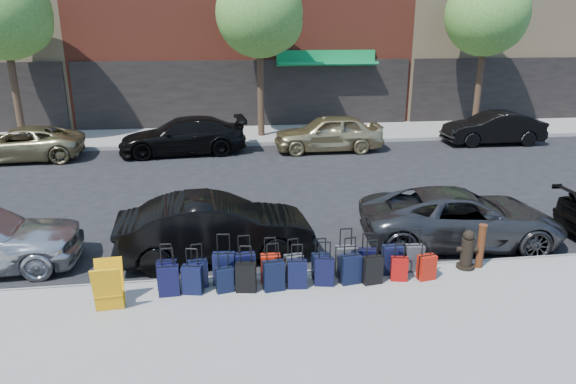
{
  "coord_description": "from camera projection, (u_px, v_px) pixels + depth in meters",
  "views": [
    {
      "loc": [
        -1.44,
        -14.01,
        5.04
      ],
      "look_at": [
        0.26,
        -1.5,
        0.92
      ],
      "focal_mm": 32.0,
      "sensor_mm": 36.0,
      "label": 1
    }
  ],
  "objects": [
    {
      "name": "suitcase_front_1",
      "position": [
        198.0,
        274.0,
        10.0
      ],
      "size": [
        0.39,
        0.25,
        0.89
      ],
      "rotation": [
        0.0,
        0.0,
        0.15
      ],
      "color": "black",
      "rests_on": "sidewalk_near"
    },
    {
      "name": "suitcase_back_5",
      "position": [
        297.0,
        274.0,
        9.97
      ],
      "size": [
        0.39,
        0.25,
        0.89
      ],
      "rotation": [
        0.0,
        0.0,
        -0.09
      ],
      "color": "black",
      "rests_on": "sidewalk_near"
    },
    {
      "name": "car_near_1",
      "position": [
        216.0,
        228.0,
        11.46
      ],
      "size": [
        4.45,
        1.82,
        1.43
      ],
      "primitive_type": "imported",
      "rotation": [
        0.0,
        0.0,
        1.64
      ],
      "color": "black",
      "rests_on": "ground"
    },
    {
      "name": "suitcase_front_0",
      "position": [
        167.0,
        274.0,
        9.96
      ],
      "size": [
        0.39,
        0.23,
        0.91
      ],
      "rotation": [
        0.0,
        0.0,
        -0.06
      ],
      "color": "black",
      "rests_on": "sidewalk_near"
    },
    {
      "name": "suitcase_back_7",
      "position": [
        350.0,
        269.0,
        10.14
      ],
      "size": [
        0.43,
        0.29,
        0.95
      ],
      "rotation": [
        0.0,
        0.0,
        0.16
      ],
      "color": "black",
      "rests_on": "sidewalk_near"
    },
    {
      "name": "ground",
      "position": [
        272.0,
        207.0,
        14.95
      ],
      "size": [
        120.0,
        120.0,
        0.0
      ],
      "primitive_type": "plane",
      "color": "black",
      "rests_on": "ground"
    },
    {
      "name": "sidewalk_near",
      "position": [
        312.0,
        329.0,
        8.8
      ],
      "size": [
        60.0,
        4.0,
        0.15
      ],
      "primitive_type": "cube",
      "color": "gray",
      "rests_on": "ground"
    },
    {
      "name": "suitcase_front_3",
      "position": [
        245.0,
        268.0,
        10.17
      ],
      "size": [
        0.42,
        0.25,
        0.98
      ],
      "rotation": [
        0.0,
        0.0,
        0.07
      ],
      "color": "black",
      "rests_on": "sidewalk_near"
    },
    {
      "name": "suitcase_back_10",
      "position": [
        427.0,
        267.0,
        10.3
      ],
      "size": [
        0.38,
        0.26,
        0.84
      ],
      "rotation": [
        0.0,
        0.0,
        0.19
      ],
      "color": "#9D160A",
      "rests_on": "sidewalk_near"
    },
    {
      "name": "suitcase_back_8",
      "position": [
        372.0,
        270.0,
        10.14
      ],
      "size": [
        0.41,
        0.27,
        0.9
      ],
      "rotation": [
        0.0,
        0.0,
        0.15
      ],
      "color": "black",
      "rests_on": "sidewalk_near"
    },
    {
      "name": "tree_right",
      "position": [
        489.0,
        17.0,
        23.64
      ],
      "size": [
        3.8,
        3.8,
        7.27
      ],
      "color": "black",
      "rests_on": "sidewalk_far"
    },
    {
      "name": "suitcase_back_2",
      "position": [
        225.0,
        280.0,
        9.82
      ],
      "size": [
        0.36,
        0.25,
        0.79
      ],
      "rotation": [
        0.0,
        0.0,
        0.2
      ],
      "color": "black",
      "rests_on": "sidewalk_near"
    },
    {
      "name": "car_far_2",
      "position": [
        328.0,
        133.0,
        21.34
      ],
      "size": [
        4.51,
        1.85,
        1.53
      ],
      "primitive_type": "imported",
      "rotation": [
        0.0,
        0.0,
        -1.58
      ],
      "color": "tan",
      "rests_on": "ground"
    },
    {
      "name": "car_far_0",
      "position": [
        20.0,
        144.0,
        19.88
      ],
      "size": [
        4.77,
        2.36,
        1.3
      ],
      "primitive_type": "imported",
      "rotation": [
        0.0,
        0.0,
        -1.53
      ],
      "color": "#8E8057",
      "rests_on": "ground"
    },
    {
      "name": "car_far_1",
      "position": [
        183.0,
        136.0,
        20.89
      ],
      "size": [
        5.26,
        2.49,
        1.48
      ],
      "primitive_type": "imported",
      "rotation": [
        0.0,
        0.0,
        -1.49
      ],
      "color": "black",
      "rests_on": "ground"
    },
    {
      "name": "bollard",
      "position": [
        481.0,
        245.0,
        10.75
      ],
      "size": [
        0.18,
        0.18,
        0.96
      ],
      "color": "#38190C",
      "rests_on": "sidewalk_near"
    },
    {
      "name": "sidewalk_far",
      "position": [
        250.0,
        135.0,
        24.34
      ],
      "size": [
        60.0,
        4.0,
        0.15
      ],
      "primitive_type": "cube",
      "color": "gray",
      "rests_on": "ground"
    },
    {
      "name": "tree_left",
      "position": [
        7.0,
        15.0,
        20.96
      ],
      "size": [
        3.8,
        3.8,
        7.27
      ],
      "color": "black",
      "rests_on": "sidewalk_far"
    },
    {
      "name": "car_near_2",
      "position": [
        461.0,
        217.0,
        12.28
      ],
      "size": [
        4.96,
        2.68,
        1.32
      ],
      "primitive_type": "imported",
      "rotation": [
        0.0,
        0.0,
        1.47
      ],
      "color": "#353638",
      "rests_on": "ground"
    },
    {
      "name": "suitcase_front_10",
      "position": [
        414.0,
        258.0,
        10.65
      ],
      "size": [
        0.4,
        0.24,
        0.92
      ],
      "rotation": [
        0.0,
        0.0,
        -0.09
      ],
      "color": "#38383D",
      "rests_on": "sidewalk_near"
    },
    {
      "name": "suitcase_front_4",
      "position": [
        271.0,
        268.0,
        10.19
      ],
      "size": [
        0.39,
        0.23,
        0.93
      ],
      "rotation": [
        0.0,
        0.0,
        -0.04
      ],
      "color": "#B21D0B",
      "rests_on": "sidewalk_near"
    },
    {
      "name": "suitcase_back_1",
      "position": [
        192.0,
        279.0,
        9.76
      ],
      "size": [
        0.42,
        0.29,
        0.9
      ],
      "rotation": [
        0.0,
        0.0,
        -0.2
      ],
      "color": "black",
      "rests_on": "sidewalk_near"
    },
    {
      "name": "suitcase_front_5",
      "position": [
        294.0,
        268.0,
        10.25
      ],
      "size": [
        0.39,
        0.25,
        0.88
      ],
      "rotation": [
        0.0,
        0.0,
        0.15
      ],
      "color": "#3A3B40",
      "rests_on": "sidewalk_near"
    },
    {
      "name": "fire_hydrant",
      "position": [
        467.0,
        251.0,
        10.74
      ],
      "size": [
        0.44,
        0.38,
        0.85
      ],
      "rotation": [
        0.0,
        0.0,
        -0.16
      ],
      "color": "black",
      "rests_on": "sidewalk_near"
    },
    {
      "name": "curb_near",
      "position": [
        295.0,
        275.0,
        10.7
      ],
      "size": [
        60.0,
        0.08,
        0.15
      ],
      "primitive_type": "cube",
      "color": "gray",
      "rests_on": "ground"
    },
    {
      "name": "suitcase_front_8",
      "position": [
        367.0,
        261.0,
        10.51
      ],
      "size": [
        0.4,
        0.27,
        0.89
      ],
      "rotation": [
        0.0,
        0.0,
        -0.18
      ],
      "color": "black",
      "rests_on": "sidewalk_near"
    },
    {
      "name": "suitcase_front_7",
      "position": [
        346.0,
        261.0,
        10.45
      ],
      "size": [
        0.42,
        0.24,
        1.01
      ],
      "rotation": [
        0.0,
        0.0,
        -0.02
      ],
      "color": "#3A3B3F",
      "rests_on": "sidewalk_near"
    },
    {
      "name": "car_far_3",
      "position": [
        493.0,
        128.0,
        22.61
      ],
      "size": [
        4.35,
        1.62,
        1.42
      ],
      "primitive_type": "imported",
      "rotation": [
        0.0,
        0.0,
        -1.6
      ],
      "color": "black",
      "rests_on": "ground"
    },
    {
      "name": "suitcase_back_6",
      "position": [
        324.0,
        271.0,
        10.08
      ],
      "size": [
        0.41,
        0.28,
        0.9
      ],
      "rotation": [
        0.0,
        0.0,
        -0.19
      ],
      "color": "black",
      "rests_on": "sidewalk_near"
    },
    {
      "name": "suitcase_front_6",
      "position": [
        321.0,
        266.0,
        10.34
      ],
      "size": [
        0.36,
        0.21,
        0.86
      ],
      "rotation": [
        0.0,
        0.0,
        0.03
      ],
      "color": "black",
      "rests_on": "sidewalk_near"
    },
    {
      "name": "tree_center",
      "position": [
        263.0,
        16.0,
        22.3
      ],
      "size": [
        3.8,
        3.8,
        7.27
      ],
      "color": "black",
      "rests_on": "sidewalk_far"
    },
    {
      "name": "display_rack",
      "position": [
        109.0,
        286.0,
        9.18
      ],
      "size": [
        0.53,
        0.58,
        0.88
      ],
      "rotation": [
        0.0,
        0.0,
        0.07
      ],
      "color": "orange",
      "rests_on": "sidewalk_near"
    },
    {
      "name": "suitcase_back_4",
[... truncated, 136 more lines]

